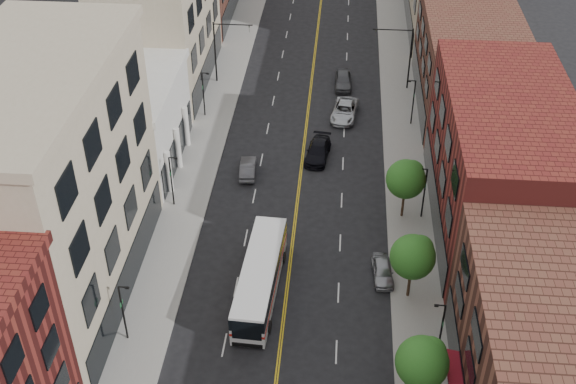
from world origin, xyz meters
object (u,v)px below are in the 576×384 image
(car_lane_behind, at_px, (248,168))
(car_lane_c, at_px, (343,80))
(car_lane_a, at_px, (318,151))
(city_bus, at_px, (260,277))
(car_parked_far, at_px, (383,271))
(car_lane_b, at_px, (345,111))

(car_lane_behind, bearing_deg, car_lane_c, -119.66)
(car_lane_a, bearing_deg, car_lane_behind, -145.21)
(city_bus, xyz_separation_m, car_lane_a, (3.50, 19.44, -0.98))
(car_lane_c, bearing_deg, car_lane_a, -99.74)
(city_bus, relative_size, car_parked_far, 3.00)
(car_lane_behind, relative_size, car_lane_c, 0.86)
(city_bus, relative_size, car_lane_c, 2.44)
(car_lane_behind, relative_size, car_lane_b, 0.74)
(car_lane_behind, distance_m, car_lane_c, 20.48)
(car_lane_b, height_order, car_lane_c, car_lane_c)
(car_parked_far, xyz_separation_m, car_lane_a, (-5.90, 16.86, 0.09))
(car_lane_a, bearing_deg, city_bus, -93.07)
(car_parked_far, height_order, car_lane_a, car_lane_a)
(car_lane_behind, xyz_separation_m, car_lane_c, (8.68, 18.54, 0.14))
(car_parked_far, bearing_deg, city_bus, -169.63)
(car_parked_far, relative_size, car_lane_c, 0.82)
(city_bus, bearing_deg, car_lane_behind, 103.58)
(car_lane_c, bearing_deg, car_parked_far, -84.92)
(car_lane_b, bearing_deg, city_bus, -94.93)
(city_bus, relative_size, car_lane_a, 2.26)
(city_bus, distance_m, car_lane_c, 35.04)
(city_bus, relative_size, car_lane_b, 2.10)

